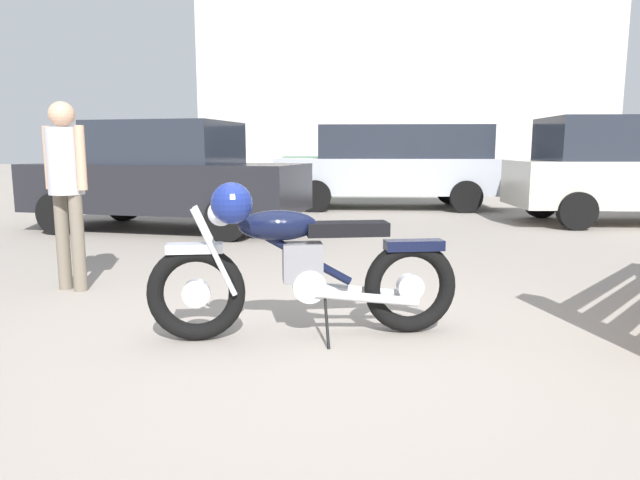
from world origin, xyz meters
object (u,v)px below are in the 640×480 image
Objects in this scene: bystander at (66,176)px; silver_sedan_mid at (393,164)px; white_estate_far at (627,169)px; vintage_motorcycle at (298,266)px; red_hatchback_near at (353,163)px; blue_hatchback_right at (168,176)px.

silver_sedan_mid is (2.42, 7.85, -0.08)m from bystander.
white_estate_far is (6.44, 5.88, -0.10)m from bystander.
white_estate_far is at bearing 145.78° from bystander.
vintage_motorcycle is 1.22× the size of bystander.
silver_sedan_mid is at bearing 176.20° from bystander.
white_estate_far reaches higher than silver_sedan_mid.
silver_sedan_mid is 1.10× the size of red_hatchback_near.
vintage_motorcycle is at bearing -53.17° from blue_hatchback_right.
bystander is 0.37× the size of red_hatchback_near.
vintage_motorcycle is 13.96m from red_hatchback_near.
vintage_motorcycle is at bearing -129.59° from white_estate_far.
vintage_motorcycle is 0.47× the size of blue_hatchback_right.
vintage_motorcycle is 0.41× the size of silver_sedan_mid.
silver_sedan_mid is 5.18m from blue_hatchback_right.
bystander is 0.41× the size of white_estate_far.
silver_sedan_mid is at bearing 96.29° from red_hatchback_near.
bystander reaches higher than vintage_motorcycle.
bystander is 8.22m from silver_sedan_mid.
red_hatchback_near is (-1.35, 13.89, 0.34)m from vintage_motorcycle.
silver_sedan_mid is 1.14× the size of blue_hatchback_right.
silver_sedan_mid is at bearing 145.64° from white_estate_far.
silver_sedan_mid is (0.14, 8.79, 0.45)m from vintage_motorcycle.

